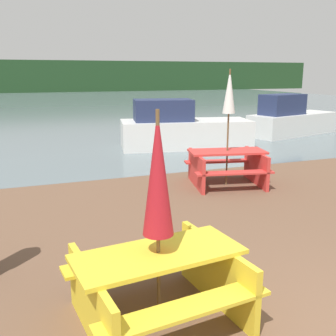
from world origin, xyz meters
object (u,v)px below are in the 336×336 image
umbrella_white (229,93)px  boat_second (291,120)px  picnic_table_red (227,165)px  boat (182,129)px  picnic_table_yellow (159,279)px  umbrella_crimson (158,175)px

umbrella_white → boat_second: umbrella_white is taller
picnic_table_red → boat: size_ratio=0.43×
boat → picnic_table_red: bearing=-89.0°
picnic_table_red → umbrella_white: (0.00, -0.00, 1.54)m
picnic_table_red → boat_second: bearing=43.2°
picnic_table_yellow → picnic_table_red: 5.10m
boat → umbrella_crimson: bearing=-102.9°
umbrella_crimson → umbrella_white: (3.00, 4.12, 0.50)m
umbrella_white → boat: 4.77m
umbrella_crimson → boat: bearing=66.3°
picnic_table_red → umbrella_crimson: size_ratio=0.90×
umbrella_crimson → umbrella_white: bearing=53.9°
umbrella_white → boat_second: size_ratio=0.59×
umbrella_crimson → picnic_table_yellow: bearing=116.6°
picnic_table_red → boat: 4.57m
umbrella_crimson → boat_second: (8.89, 9.66, -0.90)m
umbrella_white → umbrella_crimson: bearing=-126.1°
picnic_table_red → umbrella_white: umbrella_white is taller
picnic_table_red → boat_second: boat_second is taller
picnic_table_red → umbrella_crimson: (-3.00, -4.12, 1.04)m
picnic_table_yellow → umbrella_crimson: bearing=-63.4°
picnic_table_red → boat_second: 8.09m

